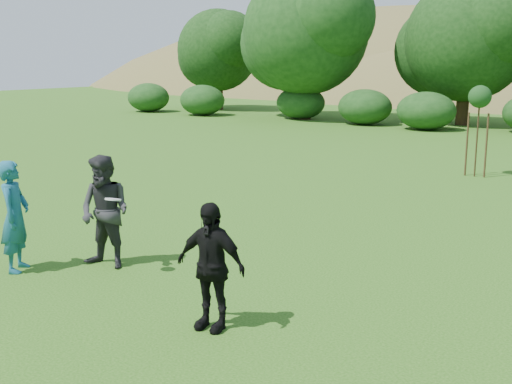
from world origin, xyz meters
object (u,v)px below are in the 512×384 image
player_teal (15,216)px  sapling (480,99)px  player_grey (105,212)px  player_black (210,266)px

player_teal → sapling: size_ratio=0.69×
player_teal → player_grey: 1.54m
player_black → sapling: size_ratio=0.63×
player_teal → player_black: size_ratio=1.09×
player_teal → player_grey: (1.14, 1.02, 0.03)m
player_grey → sapling: bearing=69.8°
player_black → sapling: (-0.42, 13.85, 1.53)m
player_black → sapling: bearing=85.1°
player_grey → sapling: sapling is taller
sapling → player_black: bearing=-88.3°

